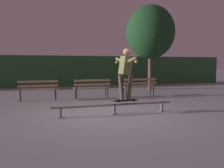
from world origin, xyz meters
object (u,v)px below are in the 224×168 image
(skateboarder, at_px, (126,70))
(park_bench_right_center, at_px, (139,85))
(park_bench_leftmost, at_px, (38,88))
(tree_far_right, at_px, (150,32))
(grind_rail, at_px, (115,106))
(park_bench_left_center, at_px, (92,86))
(skateboard, at_px, (125,101))

(skateboarder, height_order, park_bench_right_center, skateboarder)
(park_bench_right_center, bearing_deg, park_bench_leftmost, 180.00)
(skateboarder, bearing_deg, tree_far_right, 58.15)
(grind_rail, distance_m, tree_far_right, 8.44)
(skateboarder, relative_size, park_bench_left_center, 0.97)
(park_bench_right_center, relative_size, tree_far_right, 0.32)
(skateboard, distance_m, park_bench_left_center, 3.63)
(park_bench_right_center, bearing_deg, park_bench_left_center, 180.00)
(skateboard, height_order, park_bench_left_center, park_bench_left_center)
(grind_rail, relative_size, skateboard, 4.70)
(park_bench_left_center, xyz_separation_m, park_bench_right_center, (2.28, 0.00, 0.00))
(skateboard, relative_size, skateboarder, 0.51)
(skateboard, xyz_separation_m, park_bench_leftmost, (-2.49, 3.62, 0.14))
(grind_rail, xyz_separation_m, park_bench_right_center, (2.42, 3.62, 0.29))
(park_bench_right_center, height_order, tree_far_right, tree_far_right)
(grind_rail, height_order, park_bench_left_center, park_bench_left_center)
(skateboard, distance_m, park_bench_leftmost, 4.40)
(skateboarder, distance_m, tree_far_right, 7.91)
(tree_far_right, bearing_deg, park_bench_left_center, -145.98)
(park_bench_leftmost, distance_m, park_bench_right_center, 4.56)
(park_bench_left_center, bearing_deg, grind_rail, -92.17)
(skateboard, bearing_deg, tree_far_right, 58.13)
(park_bench_left_center, distance_m, park_bench_right_center, 2.28)
(skateboarder, distance_m, park_bench_leftmost, 4.47)
(skateboarder, distance_m, park_bench_left_center, 3.71)
(park_bench_leftmost, distance_m, tree_far_right, 7.68)
(skateboard, distance_m, skateboarder, 0.94)
(skateboard, xyz_separation_m, park_bench_left_center, (-0.21, 3.62, 0.14))
(skateboard, height_order, tree_far_right, tree_far_right)
(grind_rail, height_order, park_bench_leftmost, park_bench_leftmost)
(tree_far_right, bearing_deg, grind_rail, -124.02)
(grind_rail, relative_size, park_bench_left_center, 2.33)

